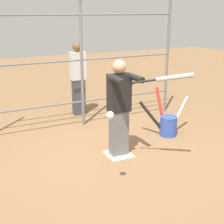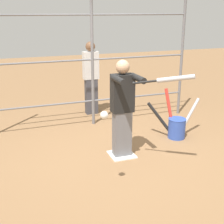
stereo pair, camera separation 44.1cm
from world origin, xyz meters
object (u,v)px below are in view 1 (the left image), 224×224
Objects in this scene: bat_bucket at (168,124)px; softball_in_flight at (110,115)px; batter at (119,106)px; bystander_behind_fence at (78,78)px; baseball_bat_swinging at (170,78)px.

softball_in_flight is at bearing 35.92° from bat_bucket.
batter is 2.31m from bystander_behind_fence.
bat_bucket is 0.66× the size of bystander_behind_fence.
softball_in_flight is at bearing 13.46° from baseball_bat_swinging.
softball_in_flight is at bearing 56.93° from batter.
bystander_behind_fence is at bearing -85.81° from baseball_bat_swinging.
batter is at bearing -62.11° from baseball_bat_swinging.
baseball_bat_swinging reaches higher than softball_in_flight.
baseball_bat_swinging is 1.83m from bat_bucket.
batter reaches higher than baseball_bat_swinging.
softball_in_flight is (0.64, 0.98, 0.24)m from batter.
softball_in_flight is 0.09× the size of bat_bucket.
batter reaches higher than softball_in_flight.
bat_bucket is at bearing -127.38° from baseball_bat_swinging.
bat_bucket is at bearing -144.08° from softball_in_flight.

